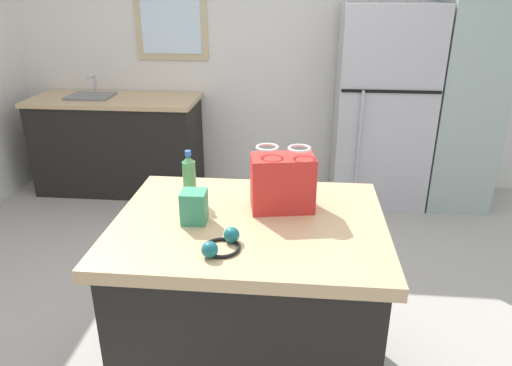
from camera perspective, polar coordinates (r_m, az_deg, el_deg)
name	(u,v)px	position (r m, az deg, el deg)	size (l,w,h in m)	color
ground	(238,327)	(2.92, -2.20, -16.96)	(5.95, 5.95, 0.00)	#ADA89E
back_wall	(267,52)	(4.65, 1.33, 15.47)	(4.95, 0.13, 2.55)	silver
kitchen_island	(250,304)	(2.32, -0.73, -14.36)	(1.18, 0.93, 0.91)	black
refrigerator	(382,107)	(4.37, 14.94, 8.77)	(0.80, 0.69, 1.74)	#B7B7BC
tall_cabinet	(466,92)	(4.51, 23.94, 10.02)	(0.53, 0.62, 2.04)	#9EB2A8
sink_counter	(119,143)	(4.76, -16.17, 4.63)	(1.55, 0.66, 1.09)	black
shopping_bag	(282,182)	(2.13, 3.20, 0.07)	(0.30, 0.21, 0.30)	red
small_box	(194,207)	(2.05, -7.45, -2.85)	(0.11, 0.10, 0.14)	#388E66
bottle	(189,178)	(2.26, -8.02, 0.63)	(0.06, 0.06, 0.25)	#4C9956
ear_defenders	(221,244)	(1.86, -4.17, -7.35)	(0.20, 0.20, 0.06)	black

